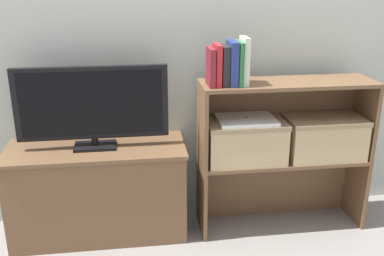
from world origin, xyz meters
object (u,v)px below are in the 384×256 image
at_px(laptop, 246,120).
at_px(book_forest, 239,63).
at_px(tv_stand, 99,191).
at_px(book_navy, 232,63).
at_px(book_maroon, 211,67).
at_px(tv, 92,105).
at_px(book_crimson, 217,65).
at_px(book_ivory, 244,61).
at_px(storage_basket_right, 324,135).
at_px(book_charcoal, 224,66).
at_px(storage_basket_left, 245,139).

bearing_deg(laptop, book_forest, -158.98).
height_order(tv_stand, book_navy, book_navy).
bearing_deg(book_maroon, tv, 172.35).
distance_m(book_crimson, laptop, 0.35).
relative_size(tv, book_maroon, 4.07).
xyz_separation_m(tv_stand, book_forest, (0.76, -0.08, 0.71)).
relative_size(book_maroon, book_ivory, 0.80).
xyz_separation_m(book_navy, storage_basket_right, (0.54, 0.02, -0.43)).
height_order(book_navy, book_forest, book_navy).
bearing_deg(tv, book_maroon, -7.65).
relative_size(book_maroon, laptop, 0.62).
distance_m(book_maroon, book_crimson, 0.03).
bearing_deg(book_charcoal, book_forest, 0.00).
height_order(book_maroon, storage_basket_right, book_maroon).
xyz_separation_m(book_charcoal, storage_basket_right, (0.58, 0.02, -0.42)).
height_order(tv_stand, book_forest, book_forest).
height_order(book_crimson, storage_basket_left, book_crimson).
distance_m(book_charcoal, book_navy, 0.04).
xyz_separation_m(tv, book_charcoal, (0.68, -0.08, 0.20)).
bearing_deg(book_ivory, book_charcoal, 180.00).
xyz_separation_m(book_forest, storage_basket_right, (0.51, 0.02, -0.43)).
bearing_deg(book_forest, book_ivory, 0.00).
height_order(book_charcoal, book_navy, book_navy).
relative_size(tv, laptop, 2.54).
height_order(book_ivory, laptop, book_ivory).
xyz_separation_m(book_maroon, book_navy, (0.11, -0.00, 0.02)).
height_order(book_maroon, book_navy, book_navy).
height_order(tv_stand, laptop, laptop).
bearing_deg(storage_basket_right, book_navy, -177.70).
height_order(book_crimson, book_navy, book_navy).
height_order(book_forest, laptop, book_forest).
relative_size(book_maroon, storage_basket_left, 0.45).
relative_size(book_crimson, book_forest, 0.95).
relative_size(storage_basket_right, laptop, 1.39).
bearing_deg(storage_basket_left, storage_basket_right, 0.00).
distance_m(tv, laptop, 0.82).
distance_m(tv, book_maroon, 0.65).
distance_m(book_navy, book_ivory, 0.06).
xyz_separation_m(book_maroon, storage_basket_right, (0.66, 0.02, -0.41)).
xyz_separation_m(book_navy, book_ivory, (0.06, 0.00, 0.01)).
distance_m(book_maroon, book_ivory, 0.18).
xyz_separation_m(storage_basket_left, storage_basket_right, (0.45, 0.00, 0.00)).
distance_m(tv, book_charcoal, 0.72).
height_order(storage_basket_left, laptop, laptop).
bearing_deg(book_ivory, tv, 174.04).
distance_m(book_navy, laptop, 0.33).
bearing_deg(storage_basket_right, tv, 177.29).
bearing_deg(book_charcoal, tv, 173.14).
xyz_separation_m(tv_stand, book_maroon, (0.61, -0.08, 0.70)).
bearing_deg(storage_basket_left, book_navy, -166.58).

